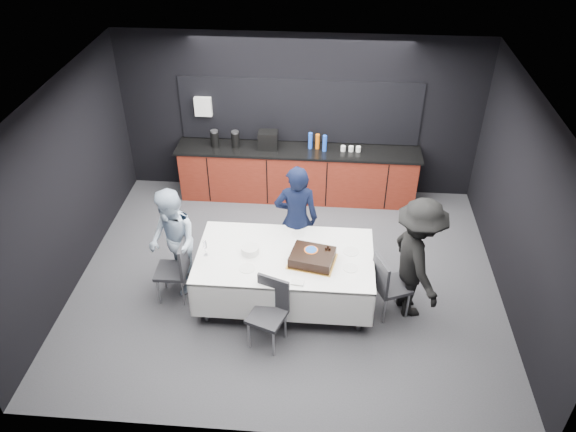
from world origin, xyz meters
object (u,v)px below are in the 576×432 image
object	(u,v)px
chair_right	(387,283)
chair_near	(270,307)
champagne_flute	(205,245)
chair_left	(177,266)
person_right	(417,259)
plate_stack	(250,250)
party_table	(285,263)
person_left	(173,242)
cake_assembly	(312,257)
person_center	(296,219)

from	to	relation	value
chair_right	chair_near	bearing A→B (deg)	-158.83
chair_right	champagne_flute	bearing A→B (deg)	178.17
chair_left	person_right	size ratio (longest dim) A/B	0.53
person_right	plate_stack	bearing A→B (deg)	72.14
party_table	person_left	xyz separation A→B (m)	(-1.53, 0.13, 0.15)
cake_assembly	chair_near	world-z (taller)	cake_assembly
party_table	cake_assembly	size ratio (longest dim) A/B	3.48
party_table	chair_right	size ratio (longest dim) A/B	2.51
person_left	cake_assembly	bearing A→B (deg)	49.19
plate_stack	champagne_flute	bearing A→B (deg)	-171.21
champagne_flute	chair_right	bearing A→B (deg)	-1.83
person_left	party_table	bearing A→B (deg)	51.63
party_table	person_center	xyz separation A→B (m)	(0.10, 0.71, 0.21)
plate_stack	chair_near	bearing A→B (deg)	-65.80
person_center	plate_stack	bearing A→B (deg)	46.62
party_table	champagne_flute	world-z (taller)	champagne_flute
champagne_flute	person_left	world-z (taller)	person_left
chair_left	person_left	distance (m)	0.33
champagne_flute	person_center	size ratio (longest dim) A/B	0.13
person_center	person_right	distance (m)	1.77
plate_stack	person_center	size ratio (longest dim) A/B	0.14
chair_right	chair_near	size ratio (longest dim) A/B	1.00
plate_stack	chair_left	distance (m)	1.04
chair_left	person_center	world-z (taller)	person_center
cake_assembly	chair_right	xyz separation A→B (m)	(0.98, -0.05, -0.32)
chair_right	person_right	world-z (taller)	person_right
person_left	chair_right	bearing A→B (deg)	50.60
champagne_flute	chair_left	distance (m)	0.58
party_table	person_left	distance (m)	1.54
person_right	person_center	bearing A→B (deg)	48.02
plate_stack	cake_assembly	bearing A→B (deg)	-7.87
chair_right	person_center	distance (m)	1.55
person_center	person_left	xyz separation A→B (m)	(-1.63, -0.58, -0.06)
chair_left	champagne_flute	bearing A→B (deg)	-2.89
plate_stack	person_right	size ratio (longest dim) A/B	0.13
person_left	chair_near	bearing A→B (deg)	24.80
party_table	person_center	bearing A→B (deg)	81.93
cake_assembly	person_left	bearing A→B (deg)	172.82
party_table	chair_right	distance (m)	1.36
plate_stack	chair_right	world-z (taller)	chair_right
party_table	person_center	world-z (taller)	person_center
chair_right	person_right	distance (m)	0.49
chair_left	party_table	bearing A→B (deg)	2.60
chair_near	person_center	size ratio (longest dim) A/B	0.54
chair_left	chair_near	world-z (taller)	same
person_right	champagne_flute	bearing A→B (deg)	74.37
chair_near	person_right	world-z (taller)	person_right
chair_near	plate_stack	bearing A→B (deg)	114.20
cake_assembly	champagne_flute	size ratio (longest dim) A/B	2.97
chair_left	chair_right	xyz separation A→B (m)	(2.80, -0.10, 0.00)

